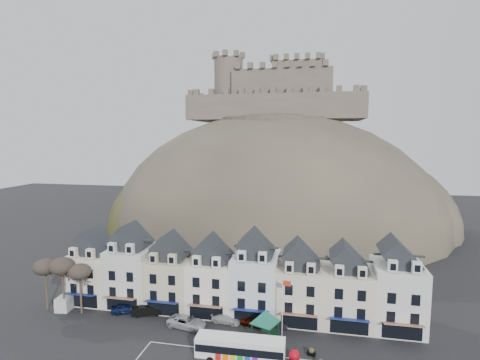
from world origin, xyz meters
name	(u,v)px	position (x,y,z in m)	size (l,w,h in m)	color
townhouse_terrace	(235,278)	(0.15, 15.97, 5.30)	(54.40, 9.35, 11.80)	white
castle_hill	(277,229)	(1.25, 68.95, 0.11)	(100.00, 76.00, 68.00)	#3E3830
castle	(279,93)	(0.51, 75.93, 40.19)	(50.20, 22.20, 22.00)	brown
tree_left_far	(45,267)	(-29.00, 10.50, 6.90)	(3.61, 3.61, 8.24)	#3B3025
tree_left_mid	(62,267)	(-26.00, 10.50, 7.24)	(3.78, 3.78, 8.64)	#3B3025
tree_left_near	(80,272)	(-23.00, 10.50, 6.55)	(3.43, 3.43, 7.84)	#3B3025
bus	(240,348)	(3.54, 3.17, 1.69)	(10.88, 2.80, 3.05)	#262628
bus_shelter	(265,317)	(5.82, 8.87, 3.12)	(5.86, 5.86, 4.03)	black
red_buoy	(294,356)	(10.00, 4.06, 0.87)	(1.38, 1.38, 1.70)	black
flagpole	(283,303)	(8.09, 9.99, 4.67)	(1.17, 0.25, 8.18)	silver
white_van	(68,300)	(-26.38, 12.00, 1.07)	(2.55, 4.88, 2.14)	silver
planter_west	(311,352)	(12.00, 6.13, 0.48)	(1.11, 0.78, 1.00)	black
car_navy	(127,308)	(-16.20, 12.00, 0.79)	(1.86, 4.63, 1.58)	#0C173E
car_black	(148,310)	(-12.69, 12.00, 0.79)	(1.68, 4.81, 1.58)	black
car_silver	(187,322)	(-5.60, 9.63, 0.79)	(2.61, 5.58, 1.58)	silver
car_white	(226,319)	(-0.40, 12.00, 0.62)	(1.75, 4.30, 1.25)	silver
car_maroon	(253,321)	(3.69, 12.00, 0.66)	(1.55, 3.85, 1.31)	#4D1104
car_charcoal	(271,322)	(6.24, 12.00, 0.79)	(1.67, 4.80, 1.58)	black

